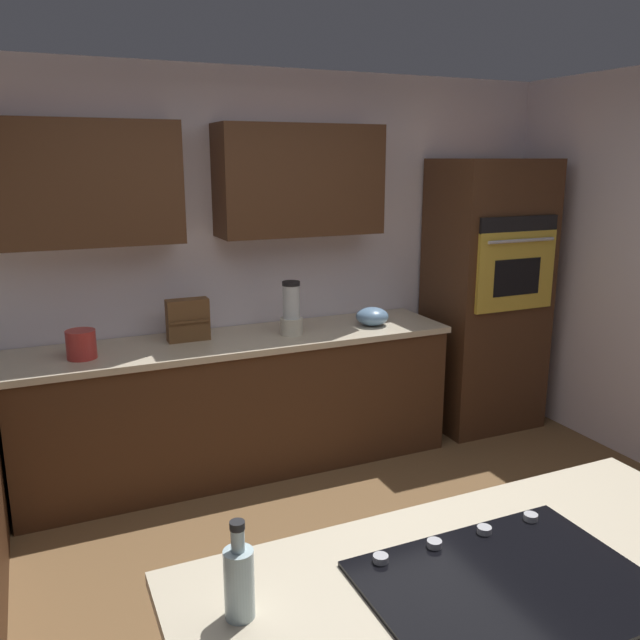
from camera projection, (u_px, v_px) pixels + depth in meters
ground_plane at (379, 623)px, 2.92m from camera, size 14.00×14.00×0.00m
wall_back at (226, 247)px, 4.36m from camera, size 6.00×0.44×2.60m
lower_cabinets_back at (240, 407)px, 4.30m from camera, size 2.80×0.60×0.86m
countertop_back at (238, 341)px, 4.20m from camera, size 2.84×0.64×0.04m
island_top at (510, 595)px, 1.76m from camera, size 1.77×0.94×0.04m
wall_oven at (486, 296)px, 4.93m from camera, size 0.80×0.66×2.02m
cooktop at (509, 585)px, 1.75m from camera, size 0.76×0.56×0.03m
blender at (291, 312)px, 4.25m from camera, size 0.15×0.15×0.35m
mixing_bowl at (372, 316)px, 4.51m from camera, size 0.23×0.23×0.12m
spice_rack at (188, 320)px, 4.11m from camera, size 0.26×0.11×0.27m
kettle at (81, 344)px, 3.75m from camera, size 0.17×0.17×0.17m
oil_bottle at (239, 580)px, 1.62m from camera, size 0.08×0.08×0.27m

